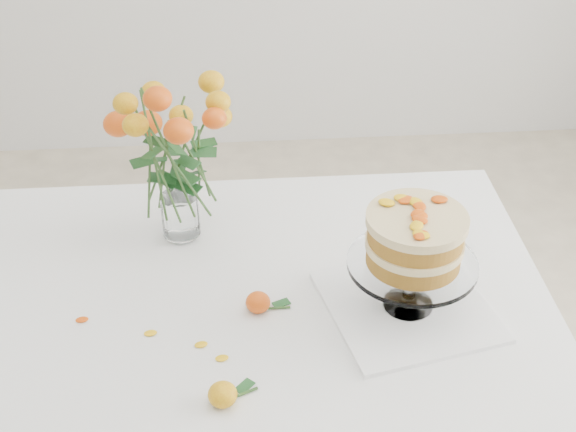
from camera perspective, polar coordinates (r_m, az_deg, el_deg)
name	(u,v)px	position (r m, az deg, el deg)	size (l,w,h in m)	color
table	(214,327)	(1.74, -5.31, -7.87)	(1.43, 0.93, 0.76)	tan
napkin	(407,307)	(1.67, 8.49, -6.40)	(0.32, 0.32, 0.01)	white
cake_stand	(414,244)	(1.57, 8.99, -1.98)	(0.26, 0.26, 0.23)	white
rose_vase	(173,140)	(1.73, -8.16, 5.40)	(0.34, 0.34, 0.43)	white
loose_rose_near	(223,395)	(1.46, -4.66, -12.54)	(0.09, 0.06, 0.05)	yellow
loose_rose_far	(258,302)	(1.64, -2.13, -6.16)	(0.09, 0.05, 0.04)	#E9560B
stray_petal_a	(150,333)	(1.62, -9.76, -8.22)	(0.03, 0.02, 0.00)	yellow
stray_petal_b	(201,345)	(1.58, -6.20, -9.09)	(0.03, 0.02, 0.00)	yellow
stray_petal_c	(222,358)	(1.55, -4.72, -10.05)	(0.03, 0.02, 0.00)	yellow
stray_petal_d	(82,320)	(1.68, -14.44, -7.17)	(0.03, 0.02, 0.00)	yellow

